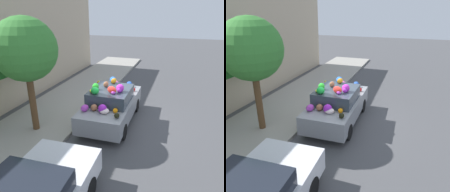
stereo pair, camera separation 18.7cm
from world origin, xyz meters
TOP-DOWN VIEW (x-y plane):
  - ground_plane at (0.00, 0.00)m, footprint 60.00×60.00m
  - sidewalk_curb at (0.00, 2.70)m, footprint 24.00×3.20m
  - building_facade at (-0.11, 4.91)m, footprint 18.00×1.20m
  - street_tree at (-1.69, 2.50)m, footprint 2.17×2.17m
  - fire_hydrant at (2.61, 1.59)m, footprint 0.20×0.20m
  - art_car at (-0.03, 0.00)m, footprint 3.94×1.79m

SIDE VIEW (x-z plane):
  - ground_plane at x=0.00m, z-range 0.00..0.00m
  - sidewalk_curb at x=0.00m, z-range 0.00..0.12m
  - fire_hydrant at x=2.61m, z-range 0.12..0.82m
  - art_car at x=-0.03m, z-range -0.11..1.67m
  - building_facade at x=-0.11m, z-range -0.04..5.36m
  - street_tree at x=-1.69m, z-range 1.06..5.16m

